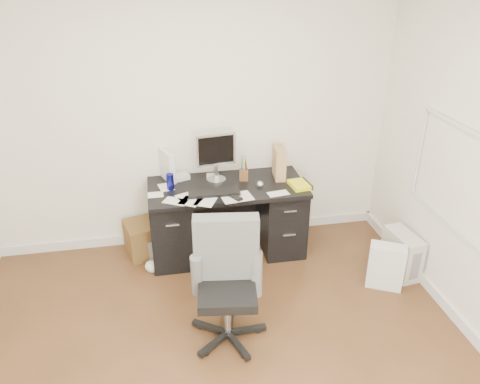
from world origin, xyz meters
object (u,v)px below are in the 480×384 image
Objects in this scene: desk at (227,217)px; office_chair at (227,286)px; wicker_basket at (145,238)px; lcd_monitor at (216,157)px; keyboard at (214,193)px; pc_tower at (402,253)px.

desk is 1.49× the size of office_chair.
office_chair is at bearing -99.27° from desk.
office_chair is at bearing -64.52° from wicker_basket.
office_chair is 1.51m from wicker_basket.
lcd_monitor is 0.37m from keyboard.
wicker_basket is at bearing 172.05° from lcd_monitor.
wicker_basket is (-0.83, 0.12, -0.23)m from desk.
pc_tower reaches higher than wicker_basket.
office_chair reaches higher than pc_tower.
keyboard is at bearing 95.05° from office_chair.
desk is at bearing -65.60° from lcd_monitor.
desk is 3.04× the size of lcd_monitor.
wicker_basket is at bearing 123.38° from office_chair.
lcd_monitor is 1.11m from wicker_basket.
lcd_monitor is at bearing 122.74° from desk.
pc_tower is at bearing -18.15° from wicker_basket.
lcd_monitor is at bearing 93.05° from office_chair.
lcd_monitor reaches higher than desk.
wicker_basket is (-0.69, 0.28, -0.59)m from keyboard.
keyboard is 1.37× the size of wicker_basket.
keyboard is 0.95m from wicker_basket.
lcd_monitor is 1.04× the size of keyboard.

